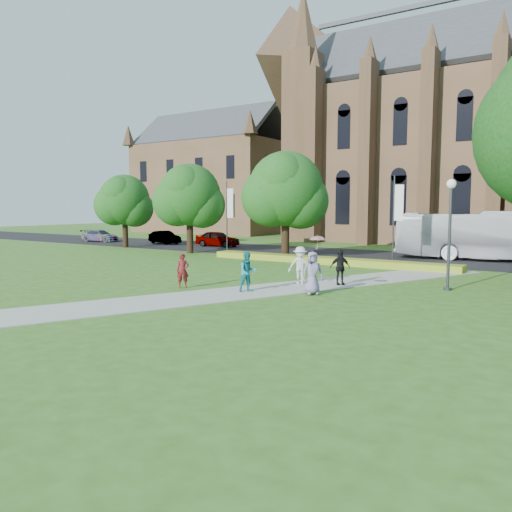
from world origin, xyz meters
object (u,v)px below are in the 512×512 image
Objects in this scene: tour_coach at (488,236)px; pedestrian_0 at (183,271)px; car_1 at (165,237)px; car_0 at (217,239)px; car_2 at (100,236)px; streetlamp at (450,221)px.

pedestrian_0 is at bearing 145.96° from tour_coach.
car_0 is at bearing -74.07° from car_1.
car_0 is at bearing 83.95° from tour_coach.
car_2 is at bearing 112.15° from car_1.
tour_coach reaches higher than car_2.
tour_coach is 3.15× the size of car_1.
streetlamp is 12.92m from pedestrian_0.
car_1 is 0.93× the size of car_2.
tour_coach is at bearing 92.05° from streetlamp.
tour_coach is 39.26m from car_2.
pedestrian_0 reaches higher than car_1.
tour_coach is 7.80× the size of pedestrian_0.
car_2 is (-8.38, -1.46, -0.03)m from car_1.
car_0 is 1.01× the size of car_2.
streetlamp is 1.28× the size of car_1.
streetlamp is 0.41× the size of tour_coach.
car_0 is 2.69× the size of pedestrian_0.
car_2 is at bearing 92.71° from car_0.
streetlamp is at bearing -124.16° from car_0.
car_1 is at bearing 89.22° from car_0.
streetlamp is 41.60m from car_2.
streetlamp reaches higher than tour_coach.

